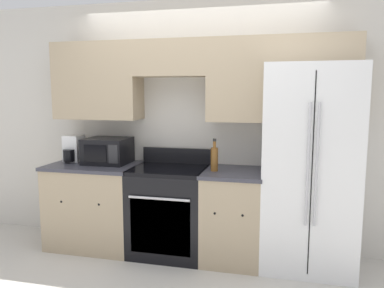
{
  "coord_description": "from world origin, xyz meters",
  "views": [
    {
      "loc": [
        0.86,
        -3.23,
        1.64
      ],
      "look_at": [
        -0.0,
        0.31,
        1.14
      ],
      "focal_mm": 35.0,
      "sensor_mm": 36.0,
      "label": 1
    }
  ],
  "objects_px": {
    "refrigerator": "(309,167)",
    "microwave": "(108,151)",
    "oven_range": "(169,210)",
    "bottle": "(214,158)"
  },
  "relations": [
    {
      "from": "microwave",
      "to": "refrigerator",
      "type": "bearing_deg",
      "value": -0.73
    },
    {
      "from": "oven_range",
      "to": "refrigerator",
      "type": "distance_m",
      "value": 1.44
    },
    {
      "from": "oven_range",
      "to": "bottle",
      "type": "height_order",
      "value": "bottle"
    },
    {
      "from": "oven_range",
      "to": "bottle",
      "type": "bearing_deg",
      "value": -5.28
    },
    {
      "from": "oven_range",
      "to": "microwave",
      "type": "relative_size",
      "value": 2.33
    },
    {
      "from": "refrigerator",
      "to": "bottle",
      "type": "relative_size",
      "value": 6.02
    },
    {
      "from": "oven_range",
      "to": "microwave",
      "type": "xyz_separation_m",
      "value": [
        -0.71,
        0.09,
        0.58
      ]
    },
    {
      "from": "refrigerator",
      "to": "oven_range",
      "type": "bearing_deg",
      "value": -177.43
    },
    {
      "from": "refrigerator",
      "to": "microwave",
      "type": "distance_m",
      "value": 2.06
    },
    {
      "from": "bottle",
      "to": "oven_range",
      "type": "bearing_deg",
      "value": 174.72
    }
  ]
}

